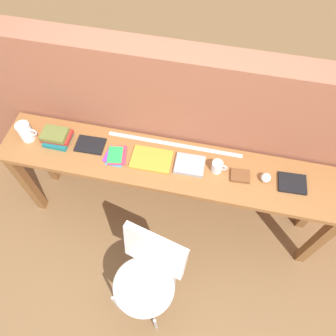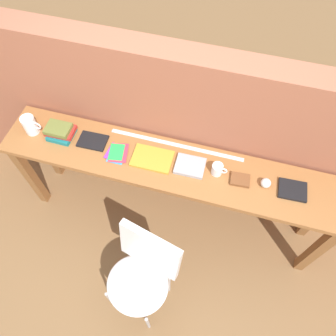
# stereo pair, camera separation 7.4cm
# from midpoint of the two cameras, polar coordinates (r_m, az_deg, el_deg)

# --- Properties ---
(ground_plane) EXTENTS (40.00, 40.00, 0.00)m
(ground_plane) POSITION_cam_midpoint_polar(r_m,az_deg,el_deg) (2.99, -0.60, -13.15)
(ground_plane) COLOR brown
(brick_wall_back) EXTENTS (6.00, 0.20, 1.58)m
(brick_wall_back) POSITION_cam_midpoint_polar(r_m,az_deg,el_deg) (2.58, 3.19, 5.76)
(brick_wall_back) COLOR #9E5B42
(brick_wall_back) RESTS_ON ground
(sideboard) EXTENTS (2.50, 0.44, 0.88)m
(sideboard) POSITION_cam_midpoint_polar(r_m,az_deg,el_deg) (2.43, 1.19, -1.04)
(sideboard) COLOR #996033
(sideboard) RESTS_ON ground
(chair_white_moulded) EXTENTS (0.53, 0.54, 0.89)m
(chair_white_moulded) POSITION_cam_midpoint_polar(r_m,az_deg,el_deg) (2.38, -3.62, -17.83)
(chair_white_moulded) COLOR white
(chair_white_moulded) RESTS_ON ground
(pitcher_white) EXTENTS (0.14, 0.10, 0.18)m
(pitcher_white) POSITION_cam_midpoint_polar(r_m,az_deg,el_deg) (2.61, -22.13, 6.96)
(pitcher_white) COLOR white
(pitcher_white) RESTS_ON sideboard
(book_stack_leftmost) EXTENTS (0.22, 0.17, 0.10)m
(book_stack_leftmost) POSITION_cam_midpoint_polar(r_m,az_deg,el_deg) (2.54, -17.47, 6.10)
(book_stack_leftmost) COLOR #19757A
(book_stack_leftmost) RESTS_ON sideboard
(magazine_cycling) EXTENTS (0.21, 0.15, 0.02)m
(magazine_cycling) POSITION_cam_midpoint_polar(r_m,az_deg,el_deg) (2.47, -12.13, 4.60)
(magazine_cycling) COLOR black
(magazine_cycling) RESTS_ON sideboard
(pamphlet_pile_colourful) EXTENTS (0.17, 0.19, 0.01)m
(pamphlet_pile_colourful) POSITION_cam_midpoint_polar(r_m,az_deg,el_deg) (2.38, -7.89, 2.68)
(pamphlet_pile_colourful) COLOR #3399D8
(pamphlet_pile_colourful) RESTS_ON sideboard
(book_open_centre) EXTENTS (0.29, 0.20, 0.02)m
(book_open_centre) POSITION_cam_midpoint_polar(r_m,az_deg,el_deg) (2.33, -1.85, 1.64)
(book_open_centre) COLOR gold
(book_open_centre) RESTS_ON sideboard
(book_grey_hardcover) EXTENTS (0.21, 0.17, 0.03)m
(book_grey_hardcover) POSITION_cam_midpoint_polar(r_m,az_deg,el_deg) (2.30, 4.78, 0.34)
(book_grey_hardcover) COLOR #9E9EA3
(book_grey_hardcover) RESTS_ON sideboard
(mug) EXTENTS (0.11, 0.08, 0.09)m
(mug) POSITION_cam_midpoint_polar(r_m,az_deg,el_deg) (2.27, 9.55, -0.25)
(mug) COLOR white
(mug) RESTS_ON sideboard
(leather_journal_brown) EXTENTS (0.14, 0.11, 0.02)m
(leather_journal_brown) POSITION_cam_midpoint_polar(r_m,az_deg,el_deg) (2.30, 13.35, -2.02)
(leather_journal_brown) COLOR brown
(leather_journal_brown) RESTS_ON sideboard
(sports_ball_small) EXTENTS (0.07, 0.07, 0.07)m
(sports_ball_small) POSITION_cam_midpoint_polar(r_m,az_deg,el_deg) (2.30, 17.56, -2.53)
(sports_ball_small) COLOR silver
(sports_ball_small) RESTS_ON sideboard
(book_repair_rightmost) EXTENTS (0.19, 0.16, 0.02)m
(book_repair_rightmost) POSITION_cam_midpoint_polar(r_m,az_deg,el_deg) (2.36, 21.72, -3.61)
(book_repair_rightmost) COLOR black
(book_repair_rightmost) RESTS_ON sideboard
(ruler_metal_back_edge) EXTENTS (1.00, 0.03, 0.00)m
(ruler_metal_back_edge) POSITION_cam_midpoint_polar(r_m,az_deg,el_deg) (2.41, 2.34, 4.02)
(ruler_metal_back_edge) COLOR silver
(ruler_metal_back_edge) RESTS_ON sideboard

